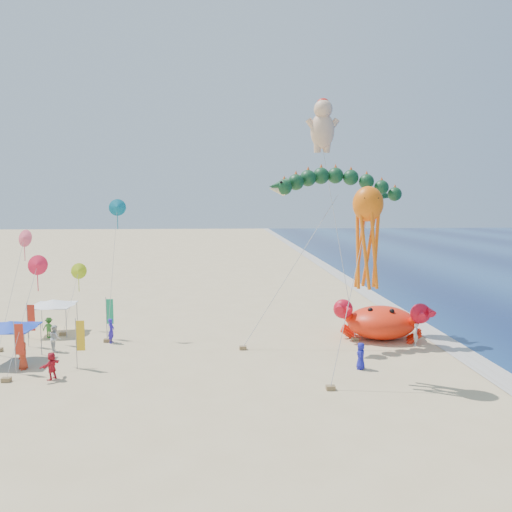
{
  "coord_description": "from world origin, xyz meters",
  "views": [
    {
      "loc": [
        -4.29,
        -33.27,
        10.35
      ],
      "look_at": [
        -2.0,
        2.0,
        6.5
      ],
      "focal_mm": 35.0,
      "sensor_mm": 36.0,
      "label": 1
    }
  ],
  "objects": [
    {
      "name": "foam_strip",
      "position": [
        12.0,
        0.0,
        0.01
      ],
      "size": [
        320.0,
        320.0,
        0.0
      ],
      "primitive_type": "plane",
      "color": "silver",
      "rests_on": "ground"
    },
    {
      "name": "canopy_white",
      "position": [
        -17.76,
        6.27,
        2.44
      ],
      "size": [
        3.38,
        3.38,
        2.71
      ],
      "color": "gray",
      "rests_on": "ground"
    },
    {
      "name": "beachgoers",
      "position": [
        -11.52,
        -0.22,
        0.85
      ],
      "size": [
        27.95,
        10.29,
        1.86
      ],
      "color": "silver",
      "rests_on": "ground"
    },
    {
      "name": "octopus_kite",
      "position": [
        3.88,
        -5.36,
        8.75
      ],
      "size": [
        3.46,
        2.61,
        11.23
      ],
      "color": "orange",
      "rests_on": "ground"
    },
    {
      "name": "ground",
      "position": [
        0.0,
        0.0,
        0.0
      ],
      "size": [
        320.0,
        320.0,
        0.0
      ],
      "primitive_type": "plane",
      "color": "#D1B784",
      "rests_on": "ground"
    },
    {
      "name": "cherub_kite",
      "position": [
        3.75,
        7.41,
        16.54
      ],
      "size": [
        2.97,
        5.87,
        18.62
      ],
      "color": "#EFBB92",
      "rests_on": "ground"
    },
    {
      "name": "crab_inflatable",
      "position": [
        7.59,
        2.97,
        1.35
      ],
      "size": [
        7.01,
        5.79,
        3.07
      ],
      "color": "#FB280D",
      "rests_on": "ground"
    },
    {
      "name": "feather_flags",
      "position": [
        -15.25,
        0.35,
        2.01
      ],
      "size": [
        5.71,
        7.5,
        3.2
      ],
      "color": "gray",
      "rests_on": "ground"
    },
    {
      "name": "canopy_blue",
      "position": [
        -18.1,
        -0.84,
        2.44
      ],
      "size": [
        3.35,
        3.35,
        2.71
      ],
      "color": "gray",
      "rests_on": "ground"
    },
    {
      "name": "small_kites",
      "position": [
        -15.88,
        3.9,
        6.45
      ],
      "size": [
        8.04,
        11.92,
        10.61
      ],
      "color": "#FF1C3D",
      "rests_on": "ground"
    },
    {
      "name": "dragon_kite",
      "position": [
        3.93,
        2.89,
        11.36
      ],
      "size": [
        12.33,
        4.33,
        12.5
      ],
      "color": "#0F371C",
      "rests_on": "ground"
    }
  ]
}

